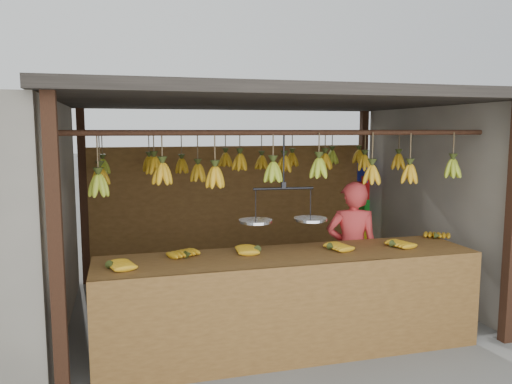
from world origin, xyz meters
name	(u,v)px	position (x,y,z in m)	size (l,w,h in m)	color
ground	(263,307)	(0.00, 0.00, 0.00)	(80.00, 80.00, 0.00)	#5B5B57
stall	(255,134)	(0.00, 0.33, 1.97)	(4.30, 3.30, 2.40)	black
counter	(294,279)	(-0.06, -1.23, 0.71)	(3.55, 0.79, 0.96)	brown
hanging_bananas	(263,166)	(0.00, 0.00, 1.62)	(3.56, 2.25, 0.39)	#92A523
balance_scale	(283,216)	(-0.10, -1.00, 1.23)	(0.82, 0.34, 0.82)	black
vendor	(352,252)	(0.80, -0.60, 0.75)	(0.55, 0.36, 1.49)	#BF3333
bag_bundles	(363,199)	(1.94, 1.35, 1.00)	(0.08, 0.26, 1.24)	#1426BF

